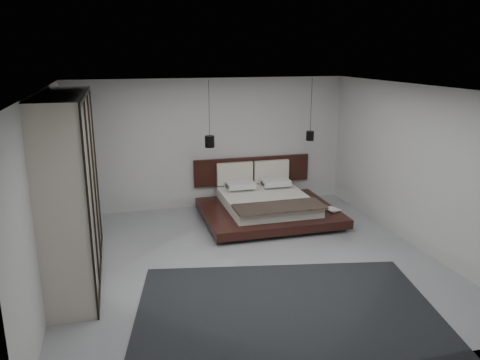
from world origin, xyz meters
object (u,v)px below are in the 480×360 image
object	(u,v)px
lattice_screen	(66,162)
bed	(266,204)
pendant_right	(310,136)
wardrobe	(70,189)
pendant_left	(210,141)
rug	(288,313)

from	to	relation	value
lattice_screen	bed	world-z (taller)	lattice_screen
pendant_right	wardrobe	xyz separation A→B (m)	(-4.71, -2.13, -0.22)
wardrobe	pendant_left	bearing A→B (deg)	40.09
pendant_left	pendant_right	xyz separation A→B (m)	(2.18, 0.00, 0.02)
bed	wardrobe	bearing A→B (deg)	-154.56
bed	wardrobe	world-z (taller)	wardrobe
lattice_screen	pendant_left	world-z (taller)	pendant_left
pendant_left	wardrobe	size ratio (longest dim) A/B	0.48
bed	rug	distance (m)	3.73
lattice_screen	pendant_right	xyz separation A→B (m)	(4.96, -0.13, 0.30)
bed	rug	bearing A→B (deg)	-103.82
wardrobe	rug	bearing A→B (deg)	-34.75
pendant_left	rug	world-z (taller)	pendant_left
bed	pendant_right	bearing A→B (deg)	20.42
pendant_left	rug	xyz separation A→B (m)	(0.20, -4.02, -1.57)
pendant_right	rug	distance (m)	4.75
wardrobe	rug	size ratio (longest dim) A/B	0.71
bed	rug	xyz separation A→B (m)	(-0.89, -3.61, -0.27)
pendant_left	rug	size ratio (longest dim) A/B	0.34
lattice_screen	rug	size ratio (longest dim) A/B	0.66
rug	lattice_screen	bearing A→B (deg)	125.67
pendant_right	rug	world-z (taller)	pendant_right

